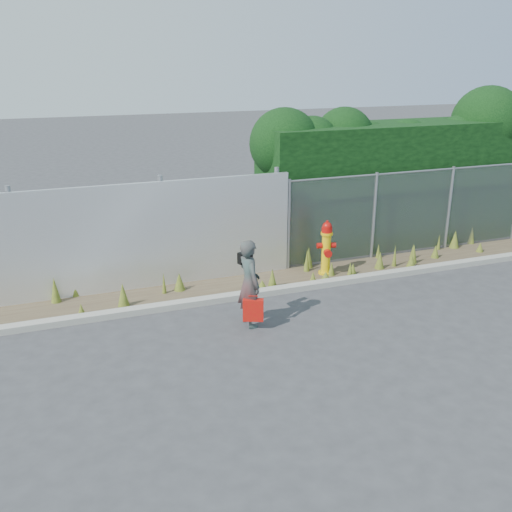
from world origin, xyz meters
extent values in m
plane|color=#37373A|center=(0.00, 0.00, 0.00)|extent=(80.00, 80.00, 0.00)
cube|color=#9A978B|center=(0.00, 1.80, 0.06)|extent=(16.00, 0.22, 0.12)
cube|color=#4D3E2C|center=(0.00, 2.40, 0.01)|extent=(16.00, 1.20, 0.01)
cone|color=#4D5F1C|center=(-2.70, 2.18, 0.24)|extent=(0.23, 0.23, 0.48)
cone|color=#4D5F1C|center=(3.73, 2.14, 0.12)|extent=(0.12, 0.12, 0.24)
cone|color=#4D5F1C|center=(2.24, 2.18, 0.13)|extent=(0.18, 0.18, 0.25)
cone|color=#4D5F1C|center=(5.51, 2.91, 0.22)|extent=(0.24, 0.24, 0.45)
cone|color=#4D5F1C|center=(2.98, 2.28, 0.20)|extent=(0.22, 0.22, 0.40)
cone|color=#4D5F1C|center=(3.89, 2.31, 0.22)|extent=(0.18, 0.18, 0.45)
cone|color=#4D5F1C|center=(-3.91, 2.83, 0.26)|extent=(0.19, 0.19, 0.52)
cone|color=#4D5F1C|center=(1.63, 2.44, 0.10)|extent=(0.12, 0.12, 0.20)
cone|color=#4D5F1C|center=(6.13, 3.04, 0.23)|extent=(0.17, 0.17, 0.46)
cone|color=#4D5F1C|center=(-3.53, 3.01, 0.21)|extent=(0.16, 0.16, 0.42)
cone|color=#4D5F1C|center=(1.51, 2.89, 0.24)|extent=(0.21, 0.21, 0.48)
cone|color=#4D5F1C|center=(1.22, 2.05, 0.12)|extent=(0.15, 0.15, 0.24)
cone|color=#4D5F1C|center=(-3.49, 2.08, 0.11)|extent=(0.14, 0.14, 0.23)
cone|color=#4D5F1C|center=(3.37, 2.29, 0.26)|extent=(0.10, 0.10, 0.52)
cone|color=#4D5F1C|center=(4.60, 2.45, 0.16)|extent=(0.19, 0.19, 0.32)
cone|color=#4D5F1C|center=(0.06, 2.01, 0.12)|extent=(0.24, 0.24, 0.23)
cone|color=#4D5F1C|center=(2.08, 2.03, 0.18)|extent=(0.14, 0.14, 0.35)
cone|color=#4D5F1C|center=(1.37, 2.69, 0.26)|extent=(0.13, 0.13, 0.51)
cone|color=#4D5F1C|center=(5.04, 2.92, 0.20)|extent=(0.09, 0.09, 0.40)
cone|color=#4D5F1C|center=(1.54, 2.10, 0.09)|extent=(0.20, 0.20, 0.18)
cone|color=#4D5F1C|center=(-1.52, 2.59, 0.19)|extent=(0.24, 0.24, 0.38)
cone|color=#4D5F1C|center=(5.89, 2.44, 0.12)|extent=(0.18, 0.18, 0.24)
cone|color=#4D5F1C|center=(0.30, 2.06, 0.21)|extent=(0.20, 0.20, 0.43)
cone|color=#4D5F1C|center=(4.08, 2.60, 0.18)|extent=(0.15, 0.15, 0.36)
cone|color=#4D5F1C|center=(3.32, 2.90, 0.18)|extent=(0.11, 0.11, 0.36)
cone|color=#4D5F1C|center=(-0.39, 3.03, 0.27)|extent=(0.10, 0.10, 0.55)
cone|color=#4D5F1C|center=(0.00, 2.54, 0.12)|extent=(0.15, 0.15, 0.24)
cone|color=#4D5F1C|center=(-1.85, 2.54, 0.23)|extent=(0.09, 0.09, 0.46)
cone|color=#4D5F1C|center=(1.76, 2.27, 0.16)|extent=(0.15, 0.15, 0.31)
cone|color=#4D5F1C|center=(3.67, 2.07, 0.16)|extent=(0.23, 0.23, 0.32)
cube|color=silver|center=(-3.25, 3.00, 1.10)|extent=(8.50, 0.08, 2.20)
cylinder|color=gray|center=(-4.50, 3.12, 1.15)|extent=(0.10, 0.10, 2.30)
cylinder|color=gray|center=(-1.70, 3.12, 1.15)|extent=(0.10, 0.10, 2.30)
cylinder|color=gray|center=(0.80, 3.12, 1.15)|extent=(0.10, 0.10, 2.30)
cube|color=gray|center=(4.25, 3.00, 1.00)|extent=(6.50, 0.03, 2.00)
cylinder|color=gray|center=(4.25, 3.00, 2.00)|extent=(6.50, 0.04, 0.04)
cylinder|color=gray|center=(1.05, 3.00, 1.02)|extent=(0.07, 0.07, 2.05)
cylinder|color=gray|center=(3.20, 3.00, 1.02)|extent=(0.07, 0.07, 2.05)
cylinder|color=gray|center=(5.30, 3.00, 1.02)|extent=(0.07, 0.07, 2.05)
cube|color=black|center=(4.55, 4.00, 1.50)|extent=(7.30, 1.60, 3.00)
sphere|color=black|center=(1.40, 4.15, 2.63)|extent=(1.63, 1.63, 1.63)
sphere|color=black|center=(2.09, 4.11, 2.61)|extent=(1.25, 1.25, 1.25)
sphere|color=black|center=(3.00, 4.25, 2.70)|extent=(1.41, 1.41, 1.41)
sphere|color=black|center=(3.63, 4.19, 2.39)|extent=(1.32, 1.32, 1.32)
sphere|color=black|center=(4.69, 4.09, 2.43)|extent=(1.30, 1.30, 1.30)
sphere|color=black|center=(5.53, 3.96, 2.36)|extent=(1.23, 1.23, 1.23)
sphere|color=black|center=(6.36, 4.16, 2.49)|extent=(1.28, 1.28, 1.28)
sphere|color=black|center=(7.08, 4.07, 2.90)|extent=(1.86, 1.86, 1.86)
cylinder|color=yellow|center=(1.69, 2.41, 0.03)|extent=(0.30, 0.30, 0.06)
cylinder|color=yellow|center=(1.69, 2.41, 0.46)|extent=(0.19, 0.19, 0.92)
cylinder|color=yellow|center=(1.69, 2.41, 0.94)|extent=(0.26, 0.26, 0.05)
cylinder|color=#B20F0A|center=(1.69, 2.41, 1.01)|extent=(0.23, 0.23, 0.11)
sphere|color=#B20F0A|center=(1.69, 2.41, 1.09)|extent=(0.20, 0.20, 0.20)
cylinder|color=#B20F0A|center=(1.69, 2.41, 1.20)|extent=(0.05, 0.05, 0.05)
cylinder|color=#B20F0A|center=(1.54, 2.41, 0.67)|extent=(0.11, 0.12, 0.12)
cylinder|color=#B20F0A|center=(1.84, 2.41, 0.67)|extent=(0.11, 0.12, 0.12)
cylinder|color=#B20F0A|center=(1.69, 2.26, 0.54)|extent=(0.16, 0.13, 0.16)
imported|color=#0F625A|center=(-0.70, 0.66, 0.79)|extent=(0.43, 0.61, 1.58)
cube|color=red|center=(-0.70, 0.44, 0.37)|extent=(0.36, 0.13, 0.39)
cylinder|color=red|center=(-0.70, 0.44, 0.64)|extent=(0.17, 0.01, 0.01)
cube|color=black|center=(-0.68, 0.91, 1.18)|extent=(0.27, 0.11, 0.20)
camera|label=1|loc=(-3.76, -8.02, 4.54)|focal=40.00mm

